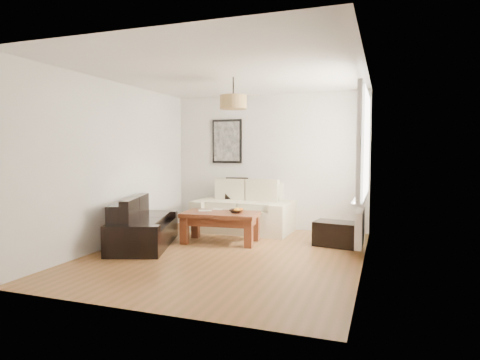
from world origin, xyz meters
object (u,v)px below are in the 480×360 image
(loveseat_cream, at_px, (243,207))
(ottoman, at_px, (337,234))
(coffee_table, at_px, (221,227))
(sofa_leather, at_px, (144,224))

(loveseat_cream, xyz_separation_m, ottoman, (1.80, -0.67, -0.25))
(coffee_table, distance_m, ottoman, 1.87)
(loveseat_cream, xyz_separation_m, coffee_table, (-0.03, -1.05, -0.20))
(loveseat_cream, relative_size, coffee_table, 1.47)
(loveseat_cream, distance_m, coffee_table, 1.07)
(sofa_leather, bearing_deg, coffee_table, -76.69)
(ottoman, bearing_deg, coffee_table, -168.27)
(loveseat_cream, distance_m, sofa_leather, 2.02)
(coffee_table, bearing_deg, ottoman, 11.73)
(coffee_table, bearing_deg, loveseat_cream, 88.14)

